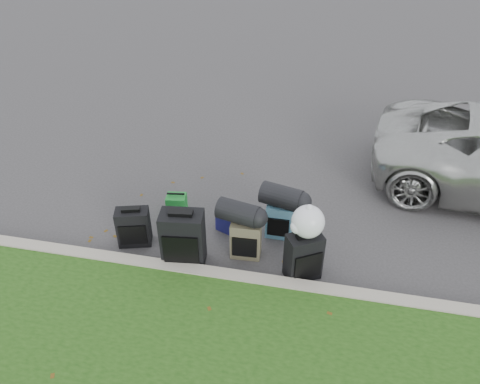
% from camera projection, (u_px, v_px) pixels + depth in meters
% --- Properties ---
extents(ground, '(120.00, 120.00, 0.00)m').
position_uv_depth(ground, '(244.00, 232.00, 6.71)').
color(ground, '#383535').
rests_on(ground, ground).
extents(curb, '(120.00, 0.18, 0.15)m').
position_uv_depth(curb, '(229.00, 278.00, 5.86)').
color(curb, '#9E937F').
rests_on(curb, ground).
extents(suitcase_small_black, '(0.49, 0.35, 0.55)m').
position_uv_depth(suitcase_small_black, '(134.00, 227.00, 6.36)').
color(suitcase_small_black, black).
rests_on(suitcase_small_black, ground).
extents(suitcase_large_black_left, '(0.58, 0.39, 0.78)m').
position_uv_depth(suitcase_large_black_left, '(183.00, 239.00, 5.99)').
color(suitcase_large_black_left, black).
rests_on(suitcase_large_black_left, ground).
extents(suitcase_olive, '(0.41, 0.27, 0.54)m').
position_uv_depth(suitcase_olive, '(246.00, 239.00, 6.17)').
color(suitcase_olive, '#45402D').
rests_on(suitcase_olive, ground).
extents(suitcase_teal, '(0.36, 0.22, 0.52)m').
position_uv_depth(suitcase_teal, '(279.00, 221.00, 6.51)').
color(suitcase_teal, teal).
rests_on(suitcase_teal, ground).
extents(suitcase_large_black_right, '(0.51, 0.44, 0.65)m').
position_uv_depth(suitcase_large_black_right, '(303.00, 257.00, 5.81)').
color(suitcase_large_black_right, black).
rests_on(suitcase_large_black_right, ground).
extents(tote_green, '(0.32, 0.27, 0.32)m').
position_uv_depth(tote_green, '(177.00, 205.00, 6.97)').
color(tote_green, '#1D822D').
rests_on(tote_green, ground).
extents(tote_navy, '(0.36, 0.33, 0.32)m').
position_uv_depth(tote_navy, '(228.00, 220.00, 6.67)').
color(tote_navy, navy).
rests_on(tote_navy, ground).
extents(duffel_left, '(0.59, 0.40, 0.29)m').
position_uv_depth(duffel_left, '(238.00, 212.00, 5.96)').
color(duffel_left, black).
rests_on(duffel_left, suitcase_olive).
extents(duffel_right, '(0.61, 0.44, 0.31)m').
position_uv_depth(duffel_right, '(281.00, 197.00, 6.26)').
color(duffel_right, black).
rests_on(duffel_right, suitcase_teal).
extents(trash_bag, '(0.40, 0.40, 0.40)m').
position_uv_depth(trash_bag, '(308.00, 222.00, 5.54)').
color(trash_bag, white).
rests_on(trash_bag, suitcase_large_black_right).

